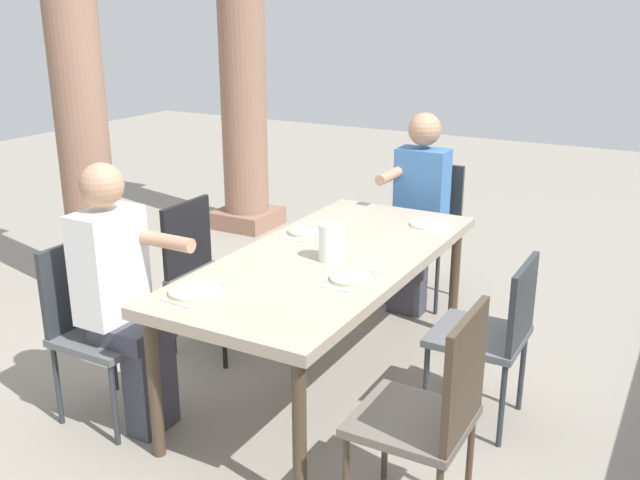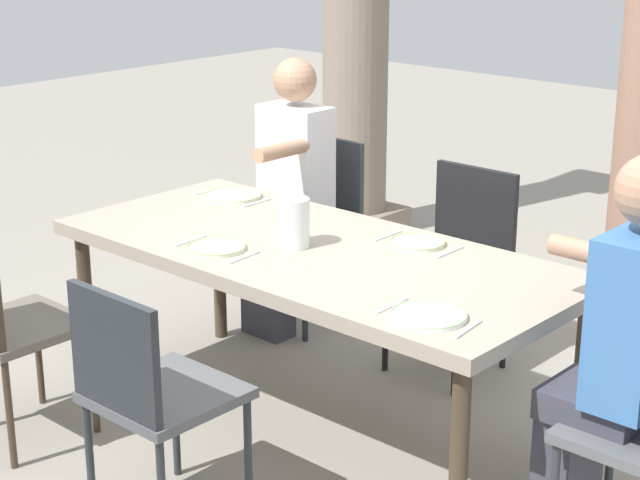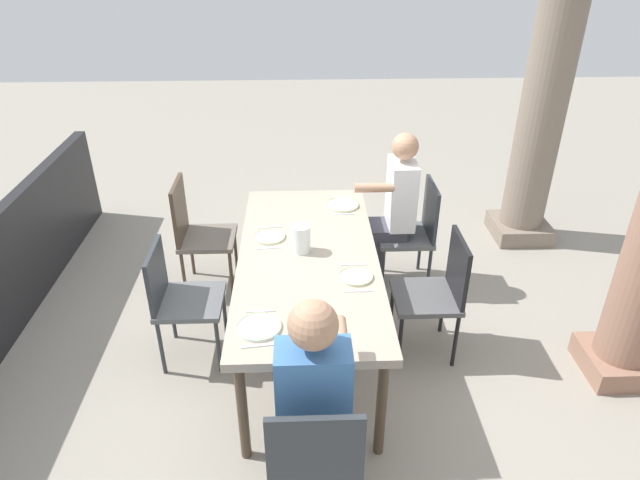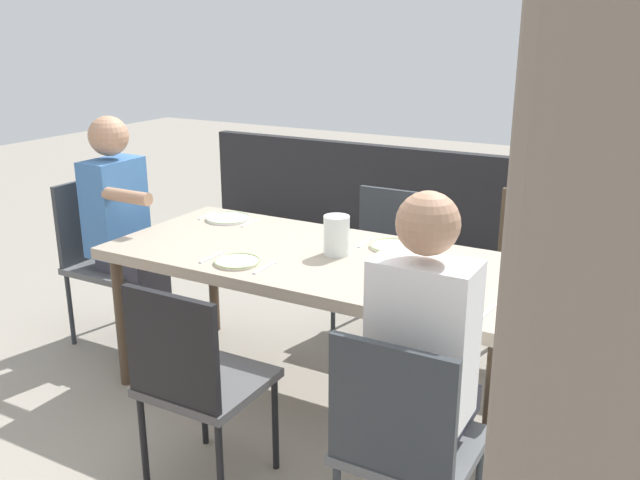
% 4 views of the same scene
% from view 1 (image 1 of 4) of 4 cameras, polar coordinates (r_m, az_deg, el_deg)
% --- Properties ---
extents(ground_plane, '(16.00, 16.00, 0.00)m').
position_cam_1_polar(ground_plane, '(4.06, 0.67, -11.41)').
color(ground_plane, gray).
extents(dining_table, '(2.08, 0.93, 0.76)m').
position_cam_1_polar(dining_table, '(3.76, 0.71, -2.08)').
color(dining_table, tan).
rests_on(dining_table, ground).
extents(chair_west_north, '(0.44, 0.44, 0.91)m').
position_cam_1_polar(chair_west_north, '(3.75, -17.45, -6.06)').
color(chair_west_north, '#5B5E61').
rests_on(chair_west_north, ground).
extents(chair_west_south, '(0.44, 0.44, 0.95)m').
position_cam_1_polar(chair_west_south, '(2.84, 9.03, -13.08)').
color(chair_west_south, '#6A6158').
rests_on(chair_west_south, ground).
extents(chair_mid_north, '(0.44, 0.44, 0.90)m').
position_cam_1_polar(chair_mid_north, '(4.34, -9.23, -2.08)').
color(chair_mid_north, '#4F4F50').
rests_on(chair_mid_north, ground).
extents(chair_mid_south, '(0.44, 0.44, 0.87)m').
position_cam_1_polar(chair_mid_south, '(3.60, 13.74, -6.91)').
color(chair_mid_south, '#5B5E61').
rests_on(chair_mid_south, ground).
extents(chair_head_east, '(0.44, 0.44, 0.96)m').
position_cam_1_polar(chair_head_east, '(5.09, 8.55, 1.29)').
color(chair_head_east, '#5B5E61').
rests_on(chair_head_east, ground).
extents(diner_woman_green, '(0.50, 0.35, 1.34)m').
position_cam_1_polar(diner_woman_green, '(4.86, 7.80, 2.76)').
color(diner_woman_green, '#3F3F4C').
rests_on(diner_woman_green, ground).
extents(diner_man_white, '(0.35, 0.49, 1.33)m').
position_cam_1_polar(diner_man_white, '(3.55, -15.54, -3.92)').
color(diner_man_white, '#3F3F4C').
rests_on(diner_man_white, ground).
extents(stone_column_centre, '(0.46, 0.46, 2.80)m').
position_cam_1_polar(stone_column_centre, '(5.16, -18.66, 10.27)').
color(stone_column_centre, '#936B56').
rests_on(stone_column_centre, ground).
extents(stone_column_far, '(0.54, 0.54, 3.00)m').
position_cam_1_polar(stone_column_far, '(6.59, -6.21, 13.49)').
color(stone_column_far, '#936B56').
rests_on(stone_column_far, ground).
extents(plate_0, '(0.26, 0.26, 0.02)m').
position_cam_1_polar(plate_0, '(3.31, -9.81, -4.01)').
color(plate_0, silver).
rests_on(plate_0, dining_table).
extents(fork_0, '(0.03, 0.17, 0.01)m').
position_cam_1_polar(fork_0, '(3.20, -11.47, -4.98)').
color(fork_0, silver).
rests_on(fork_0, dining_table).
extents(spoon_0, '(0.02, 0.17, 0.01)m').
position_cam_1_polar(spoon_0, '(3.42, -8.25, -3.29)').
color(spoon_0, silver).
rests_on(spoon_0, dining_table).
extents(plate_1, '(0.23, 0.23, 0.02)m').
position_cam_1_polar(plate_1, '(3.41, 2.64, -3.04)').
color(plate_1, silver).
rests_on(plate_1, dining_table).
extents(fork_1, '(0.03, 0.17, 0.01)m').
position_cam_1_polar(fork_1, '(3.29, 1.47, -3.96)').
color(fork_1, silver).
rests_on(fork_1, dining_table).
extents(spoon_1, '(0.03, 0.17, 0.01)m').
position_cam_1_polar(spoon_1, '(3.54, 3.72, -2.35)').
color(spoon_1, silver).
rests_on(spoon_1, dining_table).
extents(plate_2, '(0.21, 0.21, 0.02)m').
position_cam_1_polar(plate_2, '(4.10, -1.08, 0.70)').
color(plate_2, silver).
rests_on(plate_2, dining_table).
extents(fork_2, '(0.02, 0.17, 0.01)m').
position_cam_1_polar(fork_2, '(3.98, -2.16, 0.05)').
color(fork_2, silver).
rests_on(fork_2, dining_table).
extents(spoon_2, '(0.02, 0.17, 0.01)m').
position_cam_1_polar(spoon_2, '(4.23, -0.06, 1.16)').
color(spoon_2, silver).
rests_on(spoon_2, dining_table).
extents(plate_3, '(0.25, 0.25, 0.02)m').
position_cam_1_polar(plate_3, '(4.29, 8.85, 1.25)').
color(plate_3, white).
rests_on(plate_3, dining_table).
extents(fork_3, '(0.02, 0.17, 0.01)m').
position_cam_1_polar(fork_3, '(4.15, 8.12, 0.65)').
color(fork_3, silver).
rests_on(fork_3, dining_table).
extents(spoon_3, '(0.04, 0.17, 0.01)m').
position_cam_1_polar(spoon_3, '(4.42, 9.53, 1.67)').
color(spoon_3, silver).
rests_on(spoon_3, dining_table).
extents(water_pitcher, '(0.13, 0.13, 0.19)m').
position_cam_1_polar(water_pitcher, '(3.64, 0.86, -0.34)').
color(water_pitcher, white).
rests_on(water_pitcher, dining_table).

